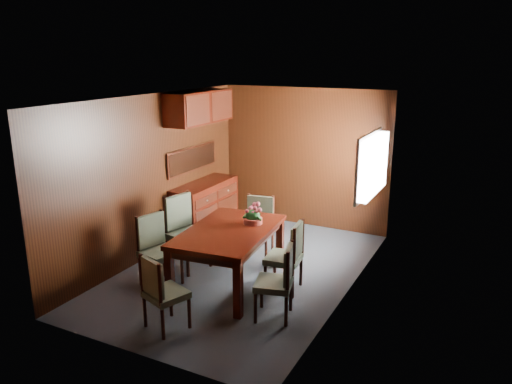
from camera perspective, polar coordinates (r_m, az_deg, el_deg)
The scene contains 11 objects.
ground at distance 7.10m, azimuth -1.52°, elevation -8.99°, with size 4.50×4.50×0.00m, color #363F4A.
room_shell at distance 6.92m, azimuth -1.07°, elevation 4.58°, with size 3.06×4.52×2.41m.
sideboard at distance 8.34m, azimuth -5.84°, elevation -1.94°, with size 0.48×1.40×0.90m, color black.
dining_table at distance 6.47m, azimuth -3.11°, elevation -5.18°, with size 1.19×1.74×0.77m.
chair_left_near at distance 6.68m, azimuth -11.30°, elevation -6.02°, with size 0.53×0.55×0.95m.
chair_left_far at distance 7.11m, azimuth -8.22°, elevation -4.00°, with size 0.58×0.59×1.06m.
chair_right_near at distance 5.75m, azimuth 2.72°, elevation -9.77°, with size 0.50×0.52×0.89m.
chair_right_far at distance 6.38m, azimuth 3.79°, elevation -6.97°, with size 0.46×0.48×0.92m.
chair_head at distance 5.60m, azimuth -10.86°, elevation -10.88°, with size 0.53×0.52×0.88m.
chair_foot at distance 7.44m, azimuth 0.29°, elevation -3.58°, with size 0.50×0.48×0.92m.
flower_centerpiece at distance 6.60m, azimuth -0.36°, elevation -2.54°, with size 0.27×0.27×0.27m.
Camera 1 is at (3.08, -5.67, 2.97)m, focal length 35.00 mm.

